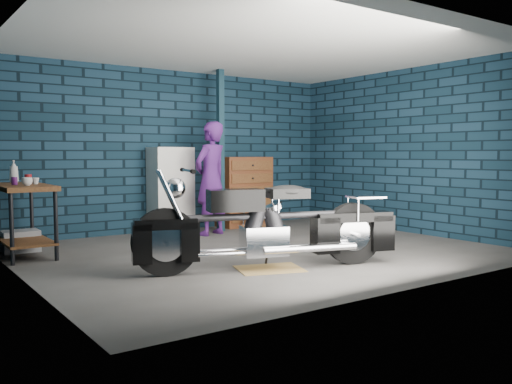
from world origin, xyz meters
TOP-DOWN VIEW (x-y plane):
  - ground at (0.00, 0.00)m, footprint 6.00×6.00m
  - room_walls at (0.00, 0.55)m, footprint 6.02×5.01m
  - support_post at (0.55, 1.95)m, footprint 0.10×0.10m
  - workbench at (-2.68, 1.52)m, footprint 0.60×1.40m
  - drip_mat at (-0.60, -0.99)m, footprint 0.86×0.74m
  - motorcycle at (-0.60, -0.99)m, footprint 2.68×1.48m
  - person at (0.19, 1.65)m, footprint 0.77×0.63m
  - storage_bin at (-2.66, 1.79)m, footprint 0.46×0.33m
  - locker at (-0.24, 2.23)m, footprint 0.66×0.47m
  - tool_chest at (1.22, 2.23)m, footprint 0.93×0.52m
  - shop_stool at (1.05, 1.78)m, footprint 0.40×0.40m
  - cup_a at (-2.68, 1.20)m, footprint 0.14×0.14m
  - cup_b at (-2.52, 1.47)m, footprint 0.10×0.10m
  - mug_purple at (-2.78, 1.46)m, footprint 0.08×0.08m
  - mug_red at (-2.57, 1.66)m, footprint 0.10×0.10m
  - bottle at (-2.67, 2.03)m, footprint 0.15×0.15m

SIDE VIEW (x-z plane):
  - ground at x=0.00m, z-range 0.00..0.00m
  - drip_mat at x=-0.60m, z-range 0.00..0.01m
  - storage_bin at x=-2.66m, z-range 0.00..0.29m
  - shop_stool at x=1.05m, z-range 0.00..0.66m
  - workbench at x=-2.68m, z-range 0.00..0.91m
  - motorcycle at x=-0.60m, z-range 0.00..1.14m
  - tool_chest at x=1.22m, z-range 0.00..1.25m
  - locker at x=-0.24m, z-range 0.00..1.41m
  - person at x=0.19m, z-range 0.00..1.81m
  - cup_b at x=-2.52m, z-range 0.91..0.99m
  - mug_purple at x=-2.78m, z-range 0.91..1.01m
  - cup_a at x=-2.68m, z-range 0.91..1.01m
  - mug_red at x=-2.57m, z-range 0.91..1.03m
  - bottle at x=-2.67m, z-range 0.91..1.22m
  - support_post at x=0.55m, z-range 0.00..2.70m
  - room_walls at x=0.00m, z-range 0.55..3.26m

